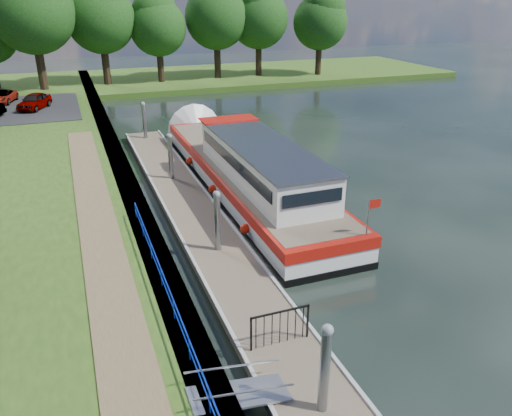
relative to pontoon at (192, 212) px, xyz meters
name	(u,v)px	position (x,y,z in m)	size (l,w,h in m)	color
ground	(312,406)	(0.00, -13.00, -0.18)	(160.00, 160.00, 0.00)	black
bank_edge	(132,200)	(-2.55, 2.00, 0.20)	(1.10, 90.00, 0.78)	#473D2D
far_bank	(210,77)	(12.00, 39.00, 0.12)	(60.00, 18.00, 0.60)	#2C4B15
footpath	(106,266)	(-4.40, -5.00, 0.62)	(1.60, 40.00, 0.05)	brown
blue_fence	(181,323)	(-2.75, -10.00, 1.13)	(0.04, 18.04, 0.72)	#0C2DBF
pontoon	(192,212)	(0.00, 0.00, 0.00)	(2.50, 30.00, 0.56)	brown
mooring_piles	(191,191)	(0.00, 0.00, 1.10)	(0.30, 27.30, 3.55)	gray
gangway	(239,393)	(-1.85, -12.50, 0.44)	(2.58, 1.00, 0.92)	#A5A8AD
gate_panel	(280,322)	(0.00, -10.80, 0.97)	(1.85, 0.05, 1.15)	black
barge	(242,168)	(3.60, 2.85, 0.90)	(4.36, 21.15, 4.78)	black
horizon_trees	(88,13)	(-1.61, 35.68, 7.76)	(54.38, 10.03, 12.87)	#332316
car_a	(34,101)	(-7.52, 24.30, 1.32)	(1.58, 3.94, 1.34)	#999999
car_d	(2,97)	(-10.30, 27.98, 1.20)	(1.82, 3.95, 1.10)	#999999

